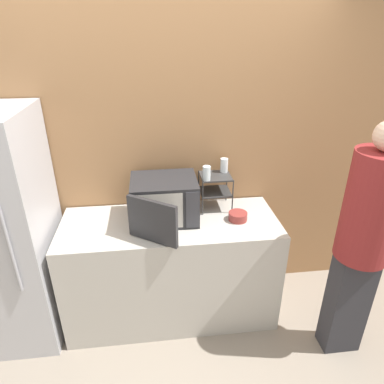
# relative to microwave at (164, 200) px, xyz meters

# --- Properties ---
(ground_plane) EXTENTS (12.00, 12.00, 0.00)m
(ground_plane) POSITION_rel_microwave_xyz_m (0.04, -0.38, -1.05)
(ground_plane) COLOR gray
(wall_back) EXTENTS (8.00, 0.06, 2.60)m
(wall_back) POSITION_rel_microwave_xyz_m (0.04, 0.32, 0.25)
(wall_back) COLOR #9E7047
(wall_back) RESTS_ON ground_plane
(counter) EXTENTS (1.67, 0.66, 0.89)m
(counter) POSITION_rel_microwave_xyz_m (0.04, -0.05, -0.61)
(counter) COLOR #B7B2A8
(counter) RESTS_ON ground_plane
(microwave) EXTENTS (0.51, 0.64, 0.33)m
(microwave) POSITION_rel_microwave_xyz_m (0.00, 0.00, 0.00)
(microwave) COLOR #262628
(microwave) RESTS_ON counter
(dish_rack) EXTENTS (0.25, 0.23, 0.29)m
(dish_rack) POSITION_rel_microwave_xyz_m (0.42, 0.14, 0.04)
(dish_rack) COLOR #333333
(dish_rack) RESTS_ON counter
(glass_front_left) EXTENTS (0.06, 0.06, 0.11)m
(glass_front_left) POSITION_rel_microwave_xyz_m (0.33, 0.06, 0.18)
(glass_front_left) COLOR silver
(glass_front_left) RESTS_ON dish_rack
(glass_back_right) EXTENTS (0.06, 0.06, 0.11)m
(glass_back_right) POSITION_rel_microwave_xyz_m (0.50, 0.21, 0.18)
(glass_back_right) COLOR silver
(glass_back_right) RESTS_ON dish_rack
(bowl) EXTENTS (0.14, 0.14, 0.06)m
(bowl) POSITION_rel_microwave_xyz_m (0.56, -0.09, -0.13)
(bowl) COLOR maroon
(bowl) RESTS_ON counter
(person) EXTENTS (0.34, 0.34, 1.77)m
(person) POSITION_rel_microwave_xyz_m (1.28, -0.57, -0.05)
(person) COLOR #2D2D33
(person) RESTS_ON ground_plane
(refrigerator) EXTENTS (0.66, 0.72, 1.78)m
(refrigerator) POSITION_rel_microwave_xyz_m (-1.17, -0.07, -0.16)
(refrigerator) COLOR #B7B7BC
(refrigerator) RESTS_ON ground_plane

